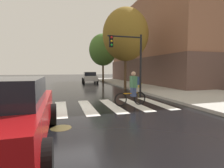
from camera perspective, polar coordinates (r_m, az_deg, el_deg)
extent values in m
plane|color=black|center=(8.31, -13.82, -7.74)|extent=(120.00, 120.00, 0.00)
cube|color=#B2AFA8|center=(12.30, 31.59, -3.93)|extent=(6.50, 50.00, 0.15)
cube|color=silver|center=(8.40, -25.10, -7.88)|extent=(0.55, 3.48, 0.01)
cube|color=silver|center=(8.30, -16.66, -7.78)|extent=(0.55, 3.48, 0.01)
cube|color=silver|center=(8.38, -8.20, -7.51)|extent=(0.55, 3.48, 0.01)
cube|color=silver|center=(8.63, -0.08, -7.10)|extent=(0.55, 3.48, 0.01)
cube|color=silver|center=(9.05, 7.42, -6.59)|extent=(0.55, 3.48, 0.01)
cube|color=silver|center=(9.60, 14.14, -6.04)|extent=(0.55, 3.48, 0.01)
cylinder|color=#473D1E|center=(5.65, -16.47, -13.70)|extent=(0.64, 0.64, 0.01)
cube|color=maroon|center=(4.61, -32.07, -9.58)|extent=(1.88, 4.61, 0.70)
cube|color=black|center=(4.36, -32.94, -2.05)|extent=(1.67, 2.21, 0.55)
cylinder|color=black|center=(5.97, -19.04, -9.43)|extent=(0.24, 0.68, 0.68)
cylinder|color=black|center=(3.19, -21.17, -22.24)|extent=(0.24, 0.68, 0.68)
cube|color=silver|center=(24.30, -7.37, 1.99)|extent=(1.99, 4.37, 0.65)
cube|color=black|center=(24.14, -7.36, 3.35)|extent=(1.66, 2.14, 0.51)
cylinder|color=black|center=(25.61, -9.63, 1.37)|extent=(0.26, 0.64, 0.63)
cylinder|color=black|center=(25.77, -5.67, 1.43)|extent=(0.26, 0.64, 0.63)
cylinder|color=black|center=(22.89, -9.28, 0.99)|extent=(0.26, 0.64, 0.63)
cylinder|color=black|center=(23.06, -4.85, 1.06)|extent=(0.26, 0.64, 0.63)
torus|color=black|center=(8.88, 9.10, -4.70)|extent=(0.66, 0.11, 0.66)
torus|color=black|center=(8.41, 2.88, -5.17)|extent=(0.66, 0.11, 0.66)
cylinder|color=orange|center=(8.59, 6.10, -3.09)|extent=(0.89, 0.12, 0.05)
cylinder|color=orange|center=(8.66, 7.03, -2.58)|extent=(0.04, 0.04, 0.45)
cube|color=#384772|center=(8.65, 7.03, -2.25)|extent=(0.22, 0.30, 0.56)
cube|color=#3F724C|center=(8.61, 7.06, 0.73)|extent=(0.27, 0.38, 0.56)
sphere|color=tan|center=(8.59, 7.09, 3.39)|extent=(0.22, 0.22, 0.22)
cube|color=navy|center=(8.69, 8.11, 1.08)|extent=(0.18, 0.29, 0.40)
cylinder|color=black|center=(12.37, 9.42, 6.16)|extent=(0.14, 0.14, 4.20)
cylinder|color=black|center=(12.10, 4.23, 15.30)|extent=(2.40, 0.10, 0.10)
cube|color=black|center=(11.74, -0.30, 13.91)|extent=(0.24, 0.20, 0.76)
sphere|color=red|center=(11.68, -0.14, 15.15)|extent=(0.14, 0.14, 0.14)
sphere|color=gold|center=(11.64, -0.14, 13.99)|extent=(0.14, 0.14, 0.14)
sphere|color=green|center=(11.60, -0.14, 12.82)|extent=(0.14, 0.14, 0.14)
cylinder|color=gold|center=(16.04, 9.04, 0.00)|extent=(0.22, 0.22, 0.65)
sphere|color=gold|center=(16.01, 9.05, 1.31)|extent=(0.18, 0.18, 0.18)
cylinder|color=gold|center=(16.10, 9.55, 0.13)|extent=(0.12, 0.09, 0.09)
cylinder|color=#4C3823|center=(15.83, 4.38, 4.21)|extent=(0.24, 0.24, 3.28)
ellipsoid|color=olive|center=(16.14, 4.45, 15.91)|extent=(4.08, 4.08, 4.70)
cylinder|color=#4C3823|center=(23.52, -2.97, 4.00)|extent=(0.24, 0.24, 2.97)
ellipsoid|color=#47722D|center=(23.67, -3.01, 11.19)|extent=(3.70, 3.70, 4.25)
cube|color=brown|center=(27.04, 22.43, 3.98)|extent=(15.38, 19.91, 3.20)
cube|color=#936047|center=(27.51, 22.78, 14.96)|extent=(15.07, 19.51, 7.29)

